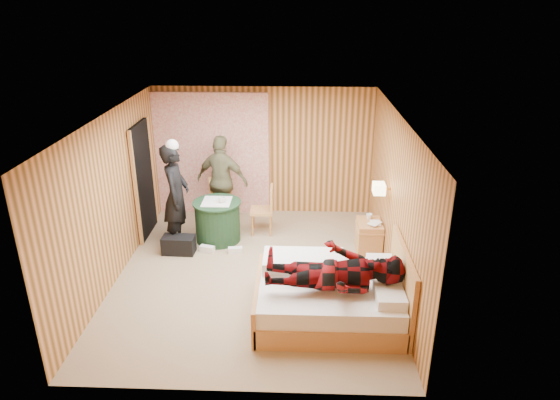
{
  "coord_description": "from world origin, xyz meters",
  "views": [
    {
      "loc": [
        0.67,
        -6.77,
        4.06
      ],
      "look_at": [
        0.39,
        0.53,
        1.05
      ],
      "focal_mm": 32.0,
      "sensor_mm": 36.0,
      "label": 1
    }
  ],
  "objects_px": {
    "chair_near": "(266,206)",
    "man_on_bed": "(335,262)",
    "bed": "(330,296)",
    "woman_standing": "(176,196)",
    "chair_far": "(221,198)",
    "wall_lamp": "(379,188)",
    "nightstand": "(369,236)",
    "man_at_table": "(222,181)",
    "round_table": "(218,221)",
    "duffel_bag": "(179,245)"
  },
  "relations": [
    {
      "from": "duffel_bag",
      "to": "bed",
      "type": "bearing_deg",
      "value": -32.18
    },
    {
      "from": "chair_far",
      "to": "chair_near",
      "type": "bearing_deg",
      "value": -38.36
    },
    {
      "from": "chair_far",
      "to": "chair_near",
      "type": "xyz_separation_m",
      "value": [
        0.86,
        -0.33,
        -0.02
      ]
    },
    {
      "from": "woman_standing",
      "to": "wall_lamp",
      "type": "bearing_deg",
      "value": -99.59
    },
    {
      "from": "chair_far",
      "to": "man_on_bed",
      "type": "xyz_separation_m",
      "value": [
        1.91,
        -3.09,
        0.41
      ]
    },
    {
      "from": "wall_lamp",
      "to": "man_on_bed",
      "type": "xyz_separation_m",
      "value": [
        -0.77,
        -1.71,
        -0.35
      ]
    },
    {
      "from": "duffel_bag",
      "to": "man_at_table",
      "type": "bearing_deg",
      "value": 66.22
    },
    {
      "from": "wall_lamp",
      "to": "man_at_table",
      "type": "bearing_deg",
      "value": 151.87
    },
    {
      "from": "duffel_bag",
      "to": "man_on_bed",
      "type": "height_order",
      "value": "man_on_bed"
    },
    {
      "from": "nightstand",
      "to": "duffel_bag",
      "type": "height_order",
      "value": "nightstand"
    },
    {
      "from": "bed",
      "to": "woman_standing",
      "type": "bearing_deg",
      "value": 141.44
    },
    {
      "from": "chair_near",
      "to": "nightstand",
      "type": "bearing_deg",
      "value": 67.96
    },
    {
      "from": "nightstand",
      "to": "chair_far",
      "type": "height_order",
      "value": "chair_far"
    },
    {
      "from": "wall_lamp",
      "to": "man_at_table",
      "type": "height_order",
      "value": "man_at_table"
    },
    {
      "from": "woman_standing",
      "to": "man_at_table",
      "type": "height_order",
      "value": "woman_standing"
    },
    {
      "from": "man_at_table",
      "to": "man_on_bed",
      "type": "bearing_deg",
      "value": 138.01
    },
    {
      "from": "man_at_table",
      "to": "chair_far",
      "type": "bearing_deg",
      "value": 75.0
    },
    {
      "from": "round_table",
      "to": "man_on_bed",
      "type": "height_order",
      "value": "man_on_bed"
    },
    {
      "from": "chair_near",
      "to": "man_at_table",
      "type": "height_order",
      "value": "man_at_table"
    },
    {
      "from": "woman_standing",
      "to": "nightstand",
      "type": "bearing_deg",
      "value": -93.23
    },
    {
      "from": "nightstand",
      "to": "woman_standing",
      "type": "xyz_separation_m",
      "value": [
        -3.27,
        0.15,
        0.62
      ]
    },
    {
      "from": "bed",
      "to": "man_on_bed",
      "type": "relative_size",
      "value": 1.11
    },
    {
      "from": "chair_near",
      "to": "man_on_bed",
      "type": "bearing_deg",
      "value": 19.68
    },
    {
      "from": "duffel_bag",
      "to": "woman_standing",
      "type": "bearing_deg",
      "value": 102.32
    },
    {
      "from": "wall_lamp",
      "to": "chair_far",
      "type": "bearing_deg",
      "value": 152.75
    },
    {
      "from": "round_table",
      "to": "chair_far",
      "type": "height_order",
      "value": "chair_far"
    },
    {
      "from": "duffel_bag",
      "to": "woman_standing",
      "type": "distance_m",
      "value": 0.82
    },
    {
      "from": "nightstand",
      "to": "woman_standing",
      "type": "bearing_deg",
      "value": 177.38
    },
    {
      "from": "duffel_bag",
      "to": "chair_far",
      "type": "bearing_deg",
      "value": 66.43
    },
    {
      "from": "chair_near",
      "to": "man_at_table",
      "type": "distance_m",
      "value": 0.97
    },
    {
      "from": "bed",
      "to": "woman_standing",
      "type": "xyz_separation_m",
      "value": [
        -2.52,
        2.01,
        0.61
      ]
    },
    {
      "from": "chair_far",
      "to": "man_on_bed",
      "type": "bearing_deg",
      "value": -75.62
    },
    {
      "from": "duffel_bag",
      "to": "man_at_table",
      "type": "distance_m",
      "value": 1.53
    },
    {
      "from": "man_on_bed",
      "to": "nightstand",
      "type": "bearing_deg",
      "value": 70.68
    },
    {
      "from": "chair_far",
      "to": "wall_lamp",
      "type": "bearing_deg",
      "value": -44.59
    },
    {
      "from": "round_table",
      "to": "chair_near",
      "type": "xyz_separation_m",
      "value": [
        0.83,
        0.34,
        0.15
      ]
    },
    {
      "from": "chair_near",
      "to": "duffel_bag",
      "type": "height_order",
      "value": "chair_near"
    },
    {
      "from": "man_on_bed",
      "to": "chair_far",
      "type": "bearing_deg",
      "value": 121.71
    },
    {
      "from": "wall_lamp",
      "to": "man_on_bed",
      "type": "distance_m",
      "value": 1.91
    },
    {
      "from": "chair_far",
      "to": "round_table",
      "type": "bearing_deg",
      "value": -105.23
    },
    {
      "from": "chair_far",
      "to": "chair_near",
      "type": "height_order",
      "value": "chair_far"
    },
    {
      "from": "nightstand",
      "to": "man_at_table",
      "type": "distance_m",
      "value": 2.88
    },
    {
      "from": "bed",
      "to": "round_table",
      "type": "xyz_separation_m",
      "value": [
        -1.86,
        2.2,
        0.07
      ]
    },
    {
      "from": "wall_lamp",
      "to": "woman_standing",
      "type": "xyz_separation_m",
      "value": [
        -3.31,
        0.52,
        -0.39
      ]
    },
    {
      "from": "round_table",
      "to": "nightstand",
      "type": "bearing_deg",
      "value": -7.49
    },
    {
      "from": "bed",
      "to": "man_at_table",
      "type": "xyz_separation_m",
      "value": [
        -1.86,
        2.9,
        0.56
      ]
    },
    {
      "from": "chair_far",
      "to": "man_at_table",
      "type": "height_order",
      "value": "man_at_table"
    },
    {
      "from": "wall_lamp",
      "to": "chair_near",
      "type": "xyz_separation_m",
      "value": [
        -1.83,
        1.05,
        -0.78
      ]
    },
    {
      "from": "chair_far",
      "to": "man_on_bed",
      "type": "relative_size",
      "value": 0.53
    },
    {
      "from": "nightstand",
      "to": "round_table",
      "type": "xyz_separation_m",
      "value": [
        -2.62,
        0.34,
        0.09
      ]
    }
  ]
}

